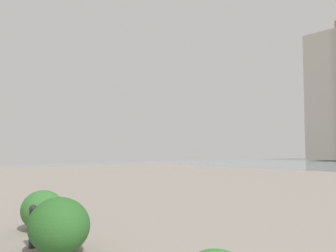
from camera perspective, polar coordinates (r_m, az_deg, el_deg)
The scene contains 3 objects.
bollard_near at distance 6.65m, azimuth -20.39°, elevation -14.34°, with size 0.13×0.13×0.70m.
shrub_low at distance 7.97m, azimuth -18.99°, elevation -12.35°, with size 0.94×0.85×0.80m.
shrub_wide at distance 6.12m, azimuth -16.67°, elevation -14.70°, with size 1.03×0.93×0.88m.
Camera 1 is at (-0.60, 1.28, 1.61)m, focal length 38.99 mm.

